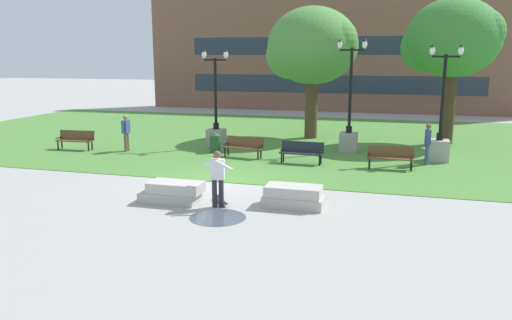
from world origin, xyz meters
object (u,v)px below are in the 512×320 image
object	(u,v)px
park_bench_near_left	(302,151)
park_bench_far_left	(391,156)
person_skateboarder	(218,175)
trash_bin	(215,142)
lamp_post_left	(440,138)
lamp_post_center	(216,128)
concrete_block_left	(293,197)
lamp_post_right	(349,130)
concrete_block_center	(173,192)
park_bench_far_right	(244,146)
person_bystander_near_lawn	(126,131)
skateboard	(221,201)
person_bystander_far_lawn	(428,142)
park_bench_near_right	(76,139)

from	to	relation	value
park_bench_near_left	park_bench_far_left	bearing A→B (deg)	-1.41
person_skateboarder	trash_bin	distance (m)	8.56
lamp_post_left	lamp_post_center	size ratio (longest dim) A/B	1.03
concrete_block_left	lamp_post_center	world-z (taller)	lamp_post_center
lamp_post_right	concrete_block_center	bearing A→B (deg)	-114.66
concrete_block_left	park_bench_far_right	size ratio (longest dim) A/B	0.97
lamp_post_center	person_bystander_near_lawn	size ratio (longest dim) A/B	2.76
lamp_post_center	trash_bin	xyz separation A→B (m)	(0.40, -1.27, -0.48)
lamp_post_center	person_bystander_near_lawn	xyz separation A→B (m)	(-3.71, -2.09, -0.00)
skateboard	person_bystander_far_lawn	bearing A→B (deg)	49.58
concrete_block_left	park_bench_near_left	bearing A→B (deg)	98.12
lamp_post_center	trash_bin	world-z (taller)	lamp_post_center
park_bench_near_left	park_bench_far_left	xyz separation A→B (m)	(3.58, -0.09, 0.00)
park_bench_far_left	lamp_post_center	size ratio (longest dim) A/B	0.38
park_bench_near_left	person_bystander_far_lawn	world-z (taller)	person_bystander_far_lawn
skateboard	person_bystander_near_lawn	world-z (taller)	person_bystander_near_lawn
concrete_block_center	lamp_post_left	size ratio (longest dim) A/B	0.39
concrete_block_left	person_bystander_near_lawn	size ratio (longest dim) A/B	1.05
park_bench_near_left	concrete_block_center	bearing A→B (deg)	-113.18
concrete_block_center	park_bench_far_left	xyz separation A→B (m)	(6.39, 6.49, 0.23)
concrete_block_left	park_bench_near_left	xyz separation A→B (m)	(-0.86, 6.04, 0.23)
park_bench_near_right	park_bench_far_right	distance (m)	8.30
park_bench_far_left	lamp_post_center	xyz separation A→B (m)	(-8.29, 2.65, 0.45)
concrete_block_center	person_bystander_far_lawn	distance (m)	11.00
concrete_block_left	person_bystander_far_lawn	world-z (taller)	person_bystander_far_lawn
person_bystander_near_lawn	person_bystander_far_lawn	distance (m)	13.45
concrete_block_left	person_skateboarder	world-z (taller)	person_skateboarder
person_skateboarder	park_bench_far_left	bearing A→B (deg)	53.67
person_skateboarder	park_bench_near_left	distance (m)	6.84
concrete_block_left	skateboard	bearing A→B (deg)	-172.85
skateboard	person_bystander_far_lawn	size ratio (longest dim) A/B	0.55
person_bystander_far_lawn	lamp_post_center	bearing A→B (deg)	171.70
park_bench_far_left	lamp_post_right	bearing A→B (deg)	121.20
concrete_block_center	lamp_post_right	size ratio (longest dim) A/B	0.37
person_bystander_near_lawn	concrete_block_left	bearing A→B (deg)	-35.01
concrete_block_left	person_bystander_near_lawn	bearing A→B (deg)	144.99
park_bench_far_left	park_bench_near_right	bearing A→B (deg)	178.85
concrete_block_left	park_bench_far_left	size ratio (longest dim) A/B	1.00
person_skateboarder	park_bench_near_right	world-z (taller)	person_skateboarder
park_bench_near_right	person_bystander_near_lawn	world-z (taller)	person_bystander_near_lawn
lamp_post_right	trash_bin	bearing A→B (deg)	-162.89
park_bench_near_right	concrete_block_center	bearing A→B (deg)	-39.64
lamp_post_center	lamp_post_right	xyz separation A→B (m)	(6.35, 0.56, 0.08)
person_skateboarder	park_bench_near_left	world-z (taller)	person_skateboarder
park_bench_near_right	lamp_post_center	world-z (taller)	lamp_post_center
park_bench_far_left	park_bench_far_right	size ratio (longest dim) A/B	0.97
park_bench_far_right	person_bystander_near_lawn	bearing A→B (deg)	-179.01
park_bench_near_right	person_skateboarder	bearing A→B (deg)	-35.44
park_bench_far_right	skateboard	bearing A→B (deg)	-78.88
park_bench_near_right	park_bench_far_left	xyz separation A→B (m)	(14.57, -0.29, 0.00)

